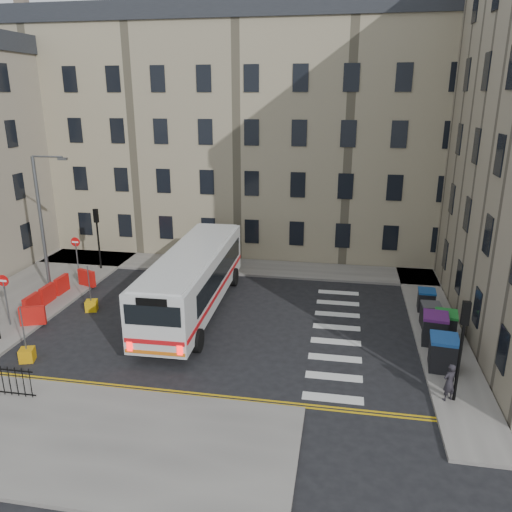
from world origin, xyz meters
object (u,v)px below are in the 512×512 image
(bus, at_px, (193,278))
(wheelie_bin_e, at_px, (426,300))
(streetlamp, at_px, (41,224))
(bollard_yellow, at_px, (92,306))
(wheelie_bin_b, at_px, (435,329))
(wheelie_bin_d, at_px, (430,315))
(wheelie_bin_c, at_px, (445,325))
(bollard_chevron, at_px, (27,355))
(pedestrian, at_px, (449,382))
(wheelie_bin_a, at_px, (443,353))

(bus, relative_size, wheelie_bin_e, 10.88)
(streetlamp, relative_size, bollard_yellow, 13.57)
(wheelie_bin_e, bearing_deg, bus, -166.65)
(wheelie_bin_b, bearing_deg, wheelie_bin_d, 94.59)
(streetlamp, distance_m, wheelie_bin_b, 22.00)
(wheelie_bin_c, relative_size, bollard_yellow, 2.21)
(bollard_yellow, height_order, bollard_chevron, same)
(wheelie_bin_c, bearing_deg, streetlamp, -176.93)
(streetlamp, bearing_deg, wheelie_bin_b, -7.27)
(wheelie_bin_e, height_order, pedestrian, pedestrian)
(streetlamp, height_order, bollard_chevron, streetlamp)
(streetlamp, height_order, wheelie_bin_e, streetlamp)
(wheelie_bin_e, bearing_deg, streetlamp, -172.96)
(bus, height_order, wheelie_bin_e, bus)
(streetlamp, xyz_separation_m, wheelie_bin_b, (21.56, -2.75, -3.46))
(wheelie_bin_d, distance_m, bollard_yellow, 18.06)
(wheelie_bin_a, xyz_separation_m, wheelie_bin_d, (0.12, 4.22, -0.13))
(wheelie_bin_d, distance_m, wheelie_bin_e, 2.03)
(wheelie_bin_e, relative_size, bollard_chevron, 1.92)
(wheelie_bin_b, bearing_deg, streetlamp, -179.65)
(wheelie_bin_c, bearing_deg, bollard_yellow, -172.29)
(bus, bearing_deg, wheelie_bin_d, -1.02)
(bollard_yellow, bearing_deg, wheelie_bin_b, -2.87)
(bollard_yellow, bearing_deg, bollard_chevron, -91.80)
(bus, distance_m, bollard_yellow, 5.93)
(wheelie_bin_d, distance_m, bollard_chevron, 19.36)
(wheelie_bin_e, bearing_deg, wheelie_bin_c, -78.62)
(wheelie_bin_b, relative_size, wheelie_bin_e, 1.25)
(bollard_yellow, distance_m, bollard_chevron, 5.60)
(wheelie_bin_b, relative_size, pedestrian, 0.93)
(wheelie_bin_b, distance_m, wheelie_bin_c, 0.87)
(wheelie_bin_b, relative_size, wheelie_bin_c, 1.08)
(bollard_chevron, bearing_deg, wheelie_bin_a, 7.37)
(bus, xyz_separation_m, bollard_yellow, (-5.61, -0.94, -1.65))
(bollard_chevron, bearing_deg, pedestrian, -0.31)
(wheelie_bin_b, xyz_separation_m, wheelie_bin_d, (0.10, 1.86, -0.12))
(wheelie_bin_a, bearing_deg, streetlamp, 172.47)
(bus, bearing_deg, bollard_yellow, -171.61)
(wheelie_bin_c, xyz_separation_m, wheelie_bin_d, (-0.49, 1.23, -0.06))
(wheelie_bin_c, xyz_separation_m, wheelie_bin_e, (-0.42, 3.25, -0.08))
(wheelie_bin_a, distance_m, wheelie_bin_e, 6.25)
(wheelie_bin_a, height_order, bollard_yellow, wheelie_bin_a)
(bollard_yellow, bearing_deg, bus, 9.51)
(wheelie_bin_d, relative_size, bollard_yellow, 1.99)
(wheelie_bin_c, bearing_deg, bollard_chevron, -155.55)
(wheelie_bin_b, distance_m, bollard_chevron, 18.72)
(bus, distance_m, wheelie_bin_e, 12.72)
(wheelie_bin_d, xyz_separation_m, pedestrian, (-0.31, -6.66, 0.17))
(wheelie_bin_a, distance_m, pedestrian, 2.44)
(wheelie_bin_c, height_order, pedestrian, pedestrian)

